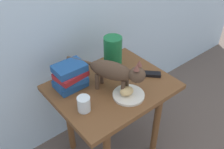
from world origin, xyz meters
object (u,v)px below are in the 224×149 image
side_table (112,98)px  tv_remote (149,74)px  book_stack (70,76)px  green_vase (113,54)px  candle_jar (84,105)px  plate (129,95)px  cat (116,72)px  bread_roll (126,91)px

side_table → tv_remote: size_ratio=4.65×
side_table → book_stack: bearing=143.8°
book_stack → green_vase: bearing=-3.2°
side_table → candle_jar: candle_jar is taller
side_table → book_stack: 0.30m
plate → cat: size_ratio=0.41×
tv_remote → side_table: bearing=-150.3°
plate → tv_remote: bearing=16.0°
green_vase → side_table: bearing=-131.0°
plate → bread_roll: bearing=165.3°
plate → book_stack: size_ratio=0.94×
side_table → plate: bearing=-85.0°
side_table → tv_remote: (0.24, -0.07, 0.11)m
bread_roll → green_vase: 0.29m
side_table → bread_roll: bread_roll is taller
bread_roll → candle_jar: size_ratio=0.94×
cat → book_stack: size_ratio=2.28×
bread_roll → book_stack: (-0.19, 0.27, 0.04)m
side_table → bread_roll: (-0.00, -0.13, 0.14)m
bread_roll → green_vase: bearing=66.2°
book_stack → green_vase: 0.31m
book_stack → tv_remote: size_ratio=1.28×
bread_roll → cat: 0.12m
side_table → candle_jar: bearing=-164.7°
candle_jar → bread_roll: bearing=-14.5°
side_table → cat: size_ratio=1.60×
side_table → tv_remote: tv_remote is taller
plate → green_vase: green_vase is taller
book_stack → green_vase: green_vase is taller
plate → green_vase: bearing=69.4°
candle_jar → tv_remote: 0.49m
green_vase → book_stack: bearing=176.8°
bread_roll → plate: bearing=-14.7°
side_table → plate: size_ratio=3.86×
green_vase → candle_jar: bearing=-151.5°
plate → candle_jar: bearing=165.5°
cat → plate: bearing=-74.9°
green_vase → bread_roll: bearing=-113.8°
candle_jar → plate: bearing=-14.5°
book_stack → cat: bearing=-46.2°
candle_jar → tv_remote: (0.49, -0.00, -0.03)m
side_table → candle_jar: size_ratio=8.21×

